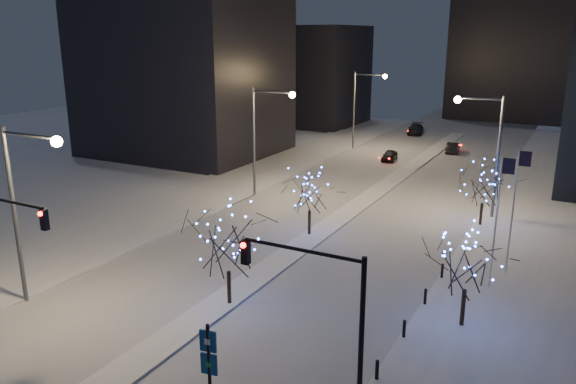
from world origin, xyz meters
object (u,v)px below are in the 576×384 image
Objects in this scene: traffic_signal_east at (323,305)px; car_far at (416,129)px; street_lamp_w_far at (362,100)px; holiday_tree_median_near at (228,239)px; street_lamp_w_mid at (264,127)px; holiday_tree_median_far at (310,193)px; car_mid at (453,147)px; car_near at (390,156)px; street_lamp_east at (487,140)px; holiday_tree_plaza_near at (467,263)px; street_lamp_w_near at (24,194)px; holiday_tree_plaza_far at (484,184)px; wayfinding_sign at (209,359)px; traffic_signal_west at (1,238)px.

traffic_signal_east reaches higher than car_far.
holiday_tree_median_near is at bearing -78.15° from street_lamp_w_far.
street_lamp_w_mid is 11.88m from holiday_tree_median_far.
car_mid is (11.21, 28.63, -5.83)m from street_lamp_w_mid.
holiday_tree_median_near reaches higher than car_near.
car_near is at bearing 50.23° from car_mid.
car_near is (5.57, 20.16, -5.86)m from street_lamp_w_mid.
street_lamp_w_mid is at bearing 62.50° from car_mid.
street_lamp_east is 2.06× the size of holiday_tree_median_far.
holiday_tree_plaza_near is (18.29, -56.51, 2.83)m from car_far.
street_lamp_w_near is 65.42m from car_far.
street_lamp_w_mid is at bearing 137.48° from holiday_tree_median_far.
holiday_tree_median_near is (9.44, 5.01, -2.55)m from street_lamp_w_near.
traffic_signal_east is at bearing -70.68° from street_lamp_w_far.
street_lamp_w_near is at bearing -127.30° from holiday_tree_plaza_far.
holiday_tree_median_near is 1.56× the size of wayfinding_sign.
car_near is 39.97m from holiday_tree_plaza_near.
holiday_tree_median_far is 0.93× the size of holiday_tree_plaza_near.
street_lamp_w_far is 29.08m from street_lamp_east.
street_lamp_w_near is 1.00× the size of street_lamp_w_far.
street_lamp_east is 1.93× the size of holiday_tree_plaza_near.
holiday_tree_plaza_near is 13.88m from wayfinding_sign.
car_mid is (11.21, 53.63, -5.83)m from street_lamp_w_near.
traffic_signal_east is (-1.14, -29.00, -1.69)m from street_lamp_east.
holiday_tree_plaza_near is (2.40, -19.42, -2.87)m from street_lamp_east.
traffic_signal_east reaches higher than holiday_tree_plaza_far.
wayfinding_sign is at bearing -99.30° from street_lamp_east.
holiday_tree_plaza_near reaches higher than car_mid.
street_lamp_east is at bearing 71.97° from wayfinding_sign.
holiday_tree_plaza_far is (18.94, 27.52, -1.33)m from traffic_signal_west.
traffic_signal_east is 47.95m from car_near.
holiday_tree_plaza_far is (11.00, 8.25, 0.09)m from holiday_tree_median_far.
holiday_tree_median_near is 9.36m from wayfinding_sign.
holiday_tree_plaza_near is (12.98, -8.68, 0.25)m from holiday_tree_median_far.
street_lamp_east is at bearing 8.96° from street_lamp_w_mid.
street_lamp_w_near is 45.88m from car_near.
car_far is at bearing 87.24° from street_lamp_w_near.
traffic_signal_west is 13.69m from wayfinding_sign.
holiday_tree_plaza_near is (21.42, -16.42, -2.92)m from street_lamp_w_mid.
traffic_signal_west is (0.50, -27.00, -1.74)m from street_lamp_w_mid.
car_far is at bearing 85.53° from street_lamp_w_mid.
street_lamp_w_near is at bearing -116.05° from holiday_tree_median_far.
holiday_tree_plaza_near is (21.42, 8.58, -2.92)m from street_lamp_w_near.
street_lamp_w_mid is 27.15m from holiday_tree_plaza_near.
traffic_signal_west reaches higher than car_near.
holiday_tree_median_near is at bearing 144.50° from traffic_signal_east.
car_far is (-15.88, 37.09, -5.70)m from street_lamp_east.
street_lamp_w_near reaches higher than holiday_tree_plaza_near.
street_lamp_w_far is (0.00, 50.00, 0.00)m from street_lamp_w_near.
holiday_tree_median_near is at bearing -64.72° from street_lamp_w_mid.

